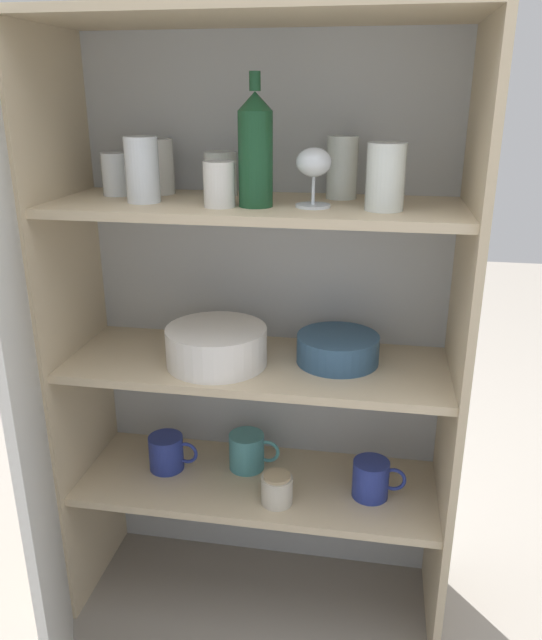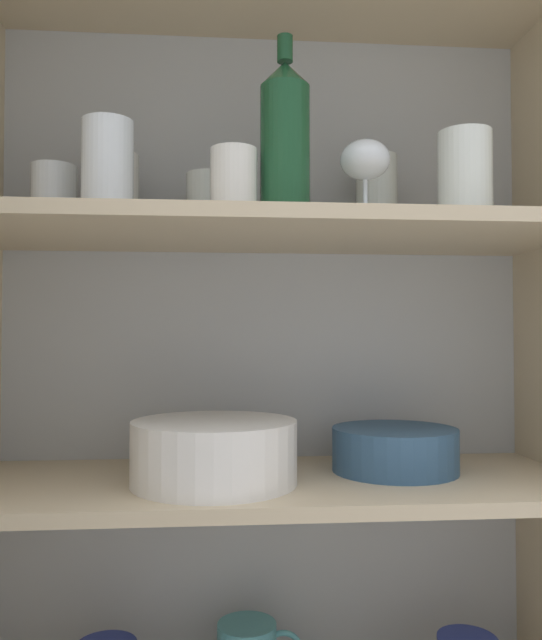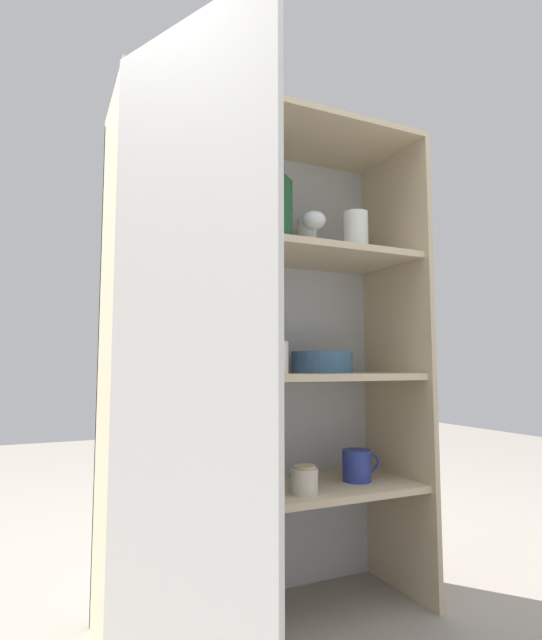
# 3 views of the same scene
# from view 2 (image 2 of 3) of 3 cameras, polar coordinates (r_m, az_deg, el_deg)

# --- Properties ---
(cupboard_back_panel) EXTENTS (0.93, 0.02, 1.43)m
(cupboard_back_panel) POSITION_cam_2_polar(r_m,az_deg,el_deg) (1.12, -0.47, -11.15)
(cupboard_back_panel) COLOR #B2B7BC
(cupboard_back_panel) RESTS_ON ground_plane
(shelf_board_middle) EXTENTS (0.90, 0.33, 0.02)m
(shelf_board_middle) POSITION_cam_2_polar(r_m,az_deg,el_deg) (0.95, 0.33, -14.82)
(shelf_board_middle) COLOR beige
(shelf_board_upper) EXTENTS (0.90, 0.33, 0.02)m
(shelf_board_upper) POSITION_cam_2_polar(r_m,az_deg,el_deg) (0.94, 0.33, 8.06)
(shelf_board_upper) COLOR beige
(tumbler_glass_0) EXTENTS (0.07, 0.07, 0.14)m
(tumbler_glass_0) POSITION_cam_2_polar(r_m,az_deg,el_deg) (1.08, 9.64, 11.07)
(tumbler_glass_0) COLOR white
(tumbler_glass_0) RESTS_ON shelf_board_upper
(tumbler_glass_1) EXTENTS (0.07, 0.07, 0.14)m
(tumbler_glass_1) POSITION_cam_2_polar(r_m,az_deg,el_deg) (0.94, -14.71, 13.15)
(tumbler_glass_1) COLOR white
(tumbler_glass_1) RESTS_ON shelf_board_upper
(tumbler_glass_2) EXTENTS (0.08, 0.08, 0.13)m
(tumbler_glass_2) POSITION_cam_2_polar(r_m,az_deg,el_deg) (0.98, 17.31, 12.34)
(tumbler_glass_2) COLOR white
(tumbler_glass_2) RESTS_ON shelf_board_upper
(tumbler_glass_3) EXTENTS (0.08, 0.08, 0.10)m
(tumbler_glass_3) POSITION_cam_2_polar(r_m,az_deg,el_deg) (1.04, -5.67, 10.46)
(tumbler_glass_3) COLOR white
(tumbler_glass_3) RESTS_ON shelf_board_upper
(tumbler_glass_4) EXTENTS (0.07, 0.07, 0.09)m
(tumbler_glass_4) POSITION_cam_2_polar(r_m,az_deg,el_deg) (0.89, -3.42, 12.41)
(tumbler_glass_4) COLOR white
(tumbler_glass_4) RESTS_ON shelf_board_upper
(tumbler_glass_5) EXTENTS (0.07, 0.07, 0.10)m
(tumbler_glass_5) POSITION_cam_2_polar(r_m,az_deg,el_deg) (1.03, -19.24, 10.58)
(tumbler_glass_5) COLOR white
(tumbler_glass_5) RESTS_ON shelf_board_upper
(tumbler_glass_6) EXTENTS (0.08, 0.08, 0.13)m
(tumbler_glass_6) POSITION_cam_2_polar(r_m,az_deg,el_deg) (1.05, -14.17, 11.12)
(tumbler_glass_6) COLOR white
(tumbler_glass_6) RESTS_ON shelf_board_upper
(wine_glass_0) EXTENTS (0.07, 0.07, 0.12)m
(wine_glass_0) POSITION_cam_2_polar(r_m,az_deg,el_deg) (0.95, 8.60, 13.77)
(wine_glass_0) COLOR white
(wine_glass_0) RESTS_ON shelf_board_upper
(wine_bottle) EXTENTS (0.07, 0.07, 0.27)m
(wine_bottle) POSITION_cam_2_polar(r_m,az_deg,el_deg) (0.93, 1.29, 16.23)
(wine_bottle) COLOR #194728
(wine_bottle) RESTS_ON shelf_board_upper
(plate_stack_white) EXTENTS (0.24, 0.24, 0.09)m
(plate_stack_white) POSITION_cam_2_polar(r_m,az_deg,el_deg) (0.91, -5.21, -11.92)
(plate_stack_white) COLOR white
(plate_stack_white) RESTS_ON shelf_board_middle
(mixing_bowl_large) EXTENTS (0.19, 0.19, 0.07)m
(mixing_bowl_large) POSITION_cam_2_polar(r_m,az_deg,el_deg) (1.01, 11.25, -11.38)
(mixing_bowl_large) COLOR #33567A
(mixing_bowl_large) RESTS_ON shelf_board_middle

